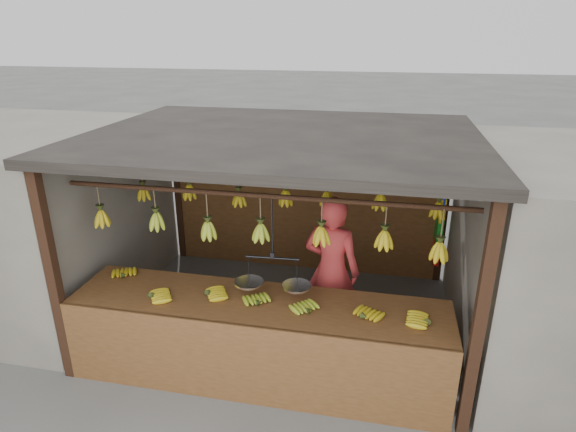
# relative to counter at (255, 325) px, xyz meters

# --- Properties ---
(ground) EXTENTS (80.00, 80.00, 0.00)m
(ground) POSITION_rel_counter_xyz_m (0.02, 1.24, -0.72)
(ground) COLOR #5B5B57
(stall) EXTENTS (4.30, 3.30, 2.40)m
(stall) POSITION_rel_counter_xyz_m (0.02, 1.57, 1.26)
(stall) COLOR black
(stall) RESTS_ON ground
(neighbor_left) EXTENTS (3.00, 3.00, 2.30)m
(neighbor_left) POSITION_rel_counter_xyz_m (-3.58, 1.24, 0.43)
(neighbor_left) COLOR slate
(neighbor_left) RESTS_ON ground
(counter) EXTENTS (3.85, 0.88, 0.96)m
(counter) POSITION_rel_counter_xyz_m (0.00, 0.00, 0.00)
(counter) COLOR brown
(counter) RESTS_ON ground
(hanging_bananas) EXTENTS (3.65, 2.23, 0.39)m
(hanging_bananas) POSITION_rel_counter_xyz_m (0.02, 1.25, 0.90)
(hanging_bananas) COLOR #B99D13
(hanging_bananas) RESTS_ON ground
(balance_scale) EXTENTS (0.78, 0.32, 0.95)m
(balance_scale) POSITION_rel_counter_xyz_m (0.13, 0.24, 0.39)
(balance_scale) COLOR black
(balance_scale) RESTS_ON ground
(vendor) EXTENTS (0.73, 0.55, 1.79)m
(vendor) POSITION_rel_counter_xyz_m (0.65, 0.96, 0.18)
(vendor) COLOR #BF3333
(vendor) RESTS_ON ground
(bag_bundles) EXTENTS (0.08, 0.26, 1.23)m
(bag_bundles) POSITION_rel_counter_xyz_m (1.96, 2.59, 0.27)
(bag_bundles) COLOR #1426BF
(bag_bundles) RESTS_ON ground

